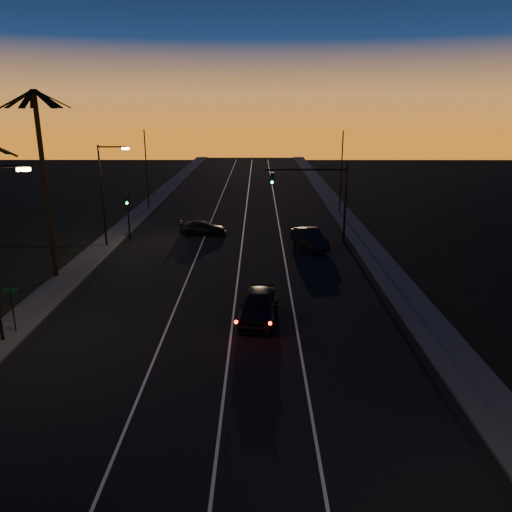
{
  "coord_description": "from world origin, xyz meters",
  "views": [
    {
      "loc": [
        1.93,
        -2.86,
        11.48
      ],
      "look_at": [
        1.79,
        24.6,
        3.22
      ],
      "focal_mm": 35.0,
      "sensor_mm": 36.0,
      "label": 1
    }
  ],
  "objects_px": {
    "signal_mast": "(319,187)",
    "right_car": "(310,239)",
    "cross_car": "(203,228)",
    "lead_car": "(259,305)"
  },
  "relations": [
    {
      "from": "signal_mast",
      "to": "lead_car",
      "type": "bearing_deg",
      "value": -106.93
    },
    {
      "from": "lead_car",
      "to": "right_car",
      "type": "relative_size",
      "value": 1.1
    },
    {
      "from": "signal_mast",
      "to": "cross_car",
      "type": "xyz_separation_m",
      "value": [
        -10.36,
        2.16,
        -4.14
      ]
    },
    {
      "from": "right_car",
      "to": "cross_car",
      "type": "relative_size",
      "value": 1.17
    },
    {
      "from": "signal_mast",
      "to": "right_car",
      "type": "height_order",
      "value": "signal_mast"
    },
    {
      "from": "right_car",
      "to": "cross_car",
      "type": "distance_m",
      "value": 10.45
    },
    {
      "from": "signal_mast",
      "to": "lead_car",
      "type": "height_order",
      "value": "signal_mast"
    },
    {
      "from": "signal_mast",
      "to": "right_car",
      "type": "bearing_deg",
      "value": -111.44
    },
    {
      "from": "right_car",
      "to": "cross_car",
      "type": "height_order",
      "value": "right_car"
    },
    {
      "from": "signal_mast",
      "to": "cross_car",
      "type": "bearing_deg",
      "value": 168.24
    }
  ]
}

